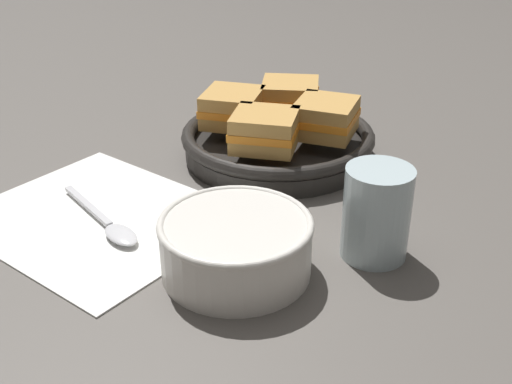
% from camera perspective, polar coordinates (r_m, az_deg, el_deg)
% --- Properties ---
extents(ground_plane, '(4.00, 4.00, 0.00)m').
position_cam_1_polar(ground_plane, '(0.74, -5.34, -2.95)').
color(ground_plane, '#56514C').
extents(napkin, '(0.32, 0.29, 0.00)m').
position_cam_1_polar(napkin, '(0.77, -13.84, -2.17)').
color(napkin, white).
rests_on(napkin, ground_plane).
extents(soup_bowl, '(0.15, 0.15, 0.06)m').
position_cam_1_polar(soup_bowl, '(0.64, -1.81, -4.53)').
color(soup_bowl, silver).
rests_on(soup_bowl, ground_plane).
extents(spoon, '(0.17, 0.03, 0.01)m').
position_cam_1_polar(spoon, '(0.73, -12.74, -2.99)').
color(spoon, silver).
rests_on(spoon, napkin).
extents(skillet, '(0.27, 0.27, 0.04)m').
position_cam_1_polar(skillet, '(0.89, 1.94, 4.45)').
color(skillet, black).
rests_on(skillet, ground_plane).
extents(sandwich_near_left, '(0.11, 0.11, 0.05)m').
position_cam_1_polar(sandwich_near_left, '(0.86, 6.20, 6.59)').
color(sandwich_near_left, '#C18E47').
rests_on(sandwich_near_left, skillet).
extents(sandwich_near_right, '(0.11, 0.11, 0.05)m').
position_cam_1_polar(sandwich_near_right, '(0.93, 3.04, 8.43)').
color(sandwich_near_right, '#C18E47').
rests_on(sandwich_near_right, skillet).
extents(sandwich_far_left, '(0.11, 0.11, 0.05)m').
position_cam_1_polar(sandwich_far_left, '(0.89, -2.09, 7.51)').
color(sandwich_far_left, '#C18E47').
rests_on(sandwich_far_left, skillet).
extents(sandwich_far_right, '(0.11, 0.11, 0.05)m').
position_cam_1_polar(sandwich_far_right, '(0.81, 0.79, 5.51)').
color(sandwich_far_right, '#C18E47').
rests_on(sandwich_far_right, skillet).
extents(drinking_glass, '(0.07, 0.07, 0.10)m').
position_cam_1_polar(drinking_glass, '(0.67, 10.66, -1.84)').
color(drinking_glass, silver).
rests_on(drinking_glass, ground_plane).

